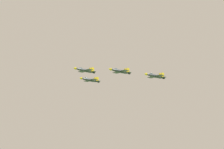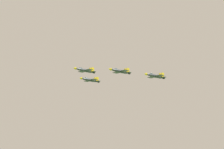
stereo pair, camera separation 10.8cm
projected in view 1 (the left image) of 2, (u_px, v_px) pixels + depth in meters
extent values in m
ellipsoid|color=#2D3338|center=(85.00, 70.00, 270.05)|extent=(2.52, 13.90, 1.78)
cone|color=gold|center=(74.00, 68.00, 264.75)|extent=(1.60, 1.86, 1.51)
ellipsoid|color=#334751|center=(81.00, 68.00, 268.11)|extent=(1.46, 2.44, 1.04)
cube|color=#2D3338|center=(86.00, 71.00, 270.50)|extent=(10.03, 3.68, 0.18)
cube|color=gold|center=(91.00, 69.00, 267.44)|extent=(0.84, 2.88, 0.21)
cube|color=gold|center=(80.00, 72.00, 273.58)|extent=(0.84, 2.88, 0.21)
cube|color=#2D3338|center=(92.00, 72.00, 274.04)|extent=(4.85, 2.42, 0.18)
cube|color=gold|center=(93.00, 70.00, 273.52)|extent=(0.34, 1.98, 2.57)
cube|color=gold|center=(91.00, 70.00, 274.75)|extent=(0.34, 1.98, 2.57)
cylinder|color=black|center=(94.00, 72.00, 275.07)|extent=(1.30, 1.05, 1.24)
ellipsoid|color=#2D3338|center=(120.00, 71.00, 271.20)|extent=(3.06, 14.64, 1.87)
cone|color=gold|center=(110.00, 69.00, 265.80)|extent=(1.74, 1.99, 1.59)
ellipsoid|color=#334751|center=(116.00, 69.00, 269.22)|extent=(1.60, 2.60, 1.09)
cube|color=#2D3338|center=(121.00, 72.00, 271.66)|extent=(10.62, 4.16, 0.19)
cube|color=gold|center=(126.00, 70.00, 268.36)|extent=(0.97, 3.04, 0.22)
cube|color=gold|center=(115.00, 73.00, 274.99)|extent=(0.97, 3.04, 0.22)
cube|color=#2D3338|center=(127.00, 73.00, 275.28)|extent=(5.15, 2.69, 0.19)
cube|color=gold|center=(128.00, 70.00, 274.72)|extent=(0.42, 2.09, 2.70)
cube|color=gold|center=(126.00, 71.00, 276.05)|extent=(0.42, 2.09, 2.70)
cylinder|color=black|center=(129.00, 73.00, 276.33)|extent=(1.39, 1.14, 1.31)
ellipsoid|color=#2D3338|center=(90.00, 80.00, 289.58)|extent=(2.61, 13.91, 1.78)
cone|color=gold|center=(80.00, 78.00, 284.32)|extent=(1.62, 1.87, 1.51)
ellipsoid|color=#334751|center=(86.00, 78.00, 287.65)|extent=(1.47, 2.45, 1.04)
cube|color=#2D3338|center=(91.00, 80.00, 290.03)|extent=(10.05, 3.75, 0.18)
cube|color=gold|center=(95.00, 79.00, 286.95)|extent=(0.86, 2.88, 0.21)
cube|color=gold|center=(86.00, 81.00, 293.13)|extent=(0.86, 2.88, 0.21)
cube|color=#2D3338|center=(97.00, 81.00, 293.54)|extent=(4.86, 2.46, 0.18)
cube|color=gold|center=(97.00, 79.00, 293.02)|extent=(0.36, 1.99, 2.57)
cube|color=gold|center=(95.00, 80.00, 294.26)|extent=(0.36, 1.99, 2.57)
cylinder|color=black|center=(98.00, 82.00, 294.57)|extent=(1.30, 1.06, 1.24)
ellipsoid|color=#2D3338|center=(155.00, 76.00, 271.83)|extent=(3.20, 14.75, 1.88)
cone|color=gold|center=(145.00, 74.00, 266.44)|extent=(1.76, 2.02, 1.60)
ellipsoid|color=#334751|center=(151.00, 74.00, 269.86)|extent=(1.63, 2.63, 1.10)
cube|color=#2D3338|center=(156.00, 76.00, 272.29)|extent=(10.71, 4.28, 0.19)
cube|color=gold|center=(162.00, 75.00, 268.94)|extent=(1.00, 3.06, 0.23)
cube|color=gold|center=(150.00, 78.00, 275.67)|extent=(1.00, 3.06, 0.23)
cube|color=#2D3338|center=(162.00, 78.00, 275.90)|extent=(5.21, 2.74, 0.19)
cube|color=gold|center=(163.00, 75.00, 275.33)|extent=(0.44, 2.11, 2.72)
cube|color=gold|center=(160.00, 76.00, 276.68)|extent=(0.44, 2.11, 2.72)
cylinder|color=black|center=(164.00, 78.00, 276.95)|extent=(1.41, 1.16, 1.32)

